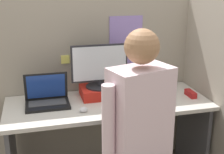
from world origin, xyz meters
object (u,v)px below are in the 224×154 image
Objects in this scene: monitor at (100,67)px; carrot_toy at (139,105)px; stapler at (191,94)px; person at (140,136)px; paper_box at (100,92)px; laptop at (47,99)px.

carrot_toy is (0.23, -0.32, -0.22)m from monitor.
person reaches higher than stapler.
paper_box is 2.25× the size of carrot_toy.
carrot_toy is (0.65, -0.24, -0.02)m from laptop.
person is (0.46, -0.78, 0.04)m from laptop.
carrot_toy is (-0.48, -0.13, 0.00)m from stapler.
monitor is 0.47m from laptop.
laptop is (-0.42, -0.07, 0.01)m from paper_box.
laptop reaches higher than paper_box.
monitor is 0.77m from stapler.
laptop is at bearing -170.14° from paper_box.
monitor is at bearing 125.23° from carrot_toy.
person is (0.04, -0.85, -0.17)m from monitor.
person is at bearing -59.22° from laptop.
monitor is 3.44× the size of stapler.
laptop is 2.49× the size of stapler.
paper_box is at bearing 125.45° from carrot_toy.
stapler is at bearing -5.55° from laptop.
stapler is 0.95m from person.
paper_box is 2.35× the size of stapler.
laptop is 0.91m from person.
person is (0.04, -0.85, 0.04)m from paper_box.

